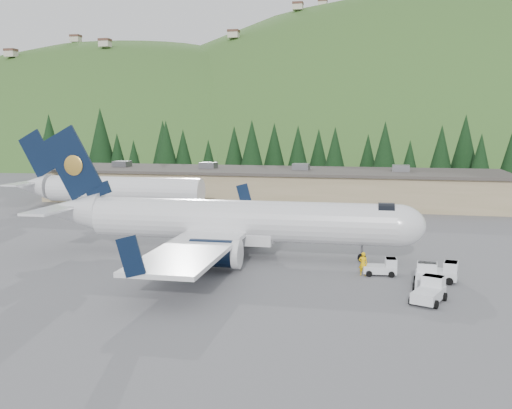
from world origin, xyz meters
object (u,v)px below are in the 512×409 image
object	(u,v)px
baggage_tug_d	(427,277)
ramp_worker	(363,264)
airliner	(230,222)
second_airliner	(105,189)
terminal_building	(269,185)
baggage_tug_b	(441,272)
baggage_tug_a	(383,267)
baggage_tug_c	(430,291)

from	to	relation	value
baggage_tug_d	ramp_worker	xyz separation A→B (m)	(-4.74, 2.25, 0.21)
airliner	second_airliner	distance (m)	32.48
ramp_worker	airliner	bearing A→B (deg)	-21.45
second_airliner	terminal_building	xyz separation A→B (m)	(19.91, 16.00, -0.70)
airliner	baggage_tug_b	bearing A→B (deg)	-16.52
baggage_tug_b	baggage_tug_d	size ratio (longest dim) A/B	1.00
terminal_building	airliner	bearing A→B (deg)	-84.06
airliner	second_airliner	xyz separation A→B (m)	(-23.87, 22.02, 0.14)
second_airliner	terminal_building	size ratio (longest dim) A/B	0.39
second_airliner	ramp_worker	bearing A→B (deg)	-36.25
second_airliner	ramp_worker	xyz separation A→B (m)	(36.01, -26.40, -2.37)
baggage_tug_a	ramp_worker	xyz separation A→B (m)	(-1.56, -0.47, 0.33)
baggage_tug_b	baggage_tug_d	xyz separation A→B (m)	(-1.16, -1.74, 0.02)
baggage_tug_b	ramp_worker	distance (m)	5.92
airliner	baggage_tug_d	distance (m)	18.29
airliner	baggage_tug_a	world-z (taller)	airliner
terminal_building	baggage_tug_a	bearing A→B (deg)	-67.17
baggage_tug_c	ramp_worker	world-z (taller)	ramp_worker
baggage_tug_b	ramp_worker	size ratio (longest dim) A/B	1.70
baggage_tug_a	airliner	bearing A→B (deg)	159.14
airliner	baggage_tug_d	bearing A→B (deg)	-22.80
airliner	ramp_worker	bearing A→B (deg)	-21.18
ramp_worker	baggage_tug_d	bearing A→B (deg)	152.95
baggage_tug_b	ramp_worker	xyz separation A→B (m)	(-5.89, 0.51, 0.24)
baggage_tug_a	terminal_building	bearing A→B (deg)	107.90
second_airliner	baggage_tug_b	world-z (taller)	second_airliner
airliner	baggage_tug_b	size ratio (longest dim) A/B	11.06
terminal_building	ramp_worker	bearing A→B (deg)	-69.22
baggage_tug_b	baggage_tug_d	bearing A→B (deg)	-112.98
second_airliner	baggage_tug_d	xyz separation A→B (m)	(40.74, -28.65, -2.58)
terminal_building	second_airliner	bearing A→B (deg)	-141.22
second_airliner	baggage_tug_c	world-z (taller)	second_airliner
baggage_tug_b	baggage_tug_c	xyz separation A→B (m)	(-1.21, -5.48, 0.01)
baggage_tug_a	baggage_tug_c	size ratio (longest dim) A/B	0.79
baggage_tug_a	baggage_tug_d	world-z (taller)	baggage_tug_d
ramp_worker	terminal_building	bearing A→B (deg)	-70.84
second_airliner	baggage_tug_a	distance (m)	45.73
terminal_building	ramp_worker	size ratio (longest dim) A/B	37.10
second_airliner	baggage_tug_c	size ratio (longest dim) A/B	8.02
baggage_tug_a	terminal_building	xyz separation A→B (m)	(-17.65, 41.93, 2.00)
baggage_tug_a	baggage_tug_d	bearing A→B (deg)	-45.48
baggage_tug_a	ramp_worker	bearing A→B (deg)	-168.16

